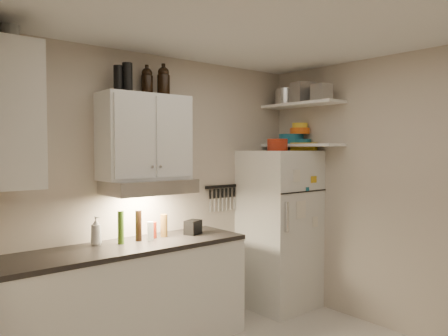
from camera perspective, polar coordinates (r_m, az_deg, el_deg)
ceiling at (r=3.18m, az=7.29°, el=18.72°), size 3.20×3.00×0.02m
back_wall at (r=4.25m, az=-7.87°, el=-3.18°), size 3.20×0.02×2.60m
left_wall at (r=2.22m, az=-23.00°, el=-8.67°), size 0.02×3.00×2.60m
right_wall at (r=4.39m, az=21.71°, el=-3.16°), size 0.02×3.00×2.60m
base_cabinet at (r=3.91m, az=-12.45°, el=-16.67°), size 2.10×0.60×0.88m
countertop at (r=3.78m, az=-12.52°, el=-10.08°), size 2.10×0.62×0.04m
upper_cabinet at (r=3.93m, az=-10.30°, el=4.00°), size 0.80×0.33×0.75m
side_cabinet at (r=3.39m, az=-26.20°, el=6.12°), size 0.33×0.55×1.00m
range_hood at (r=3.89m, az=-9.78°, el=-2.40°), size 0.76×0.46×0.12m
fridge at (r=4.84m, az=7.23°, el=-7.86°), size 0.70×0.68×1.70m
shelf_hi at (r=4.84m, az=10.14°, el=8.17°), size 0.30×0.95×0.03m
shelf_lo at (r=4.82m, az=10.10°, el=2.96°), size 0.30×0.95×0.03m
knife_strip at (r=4.64m, az=-0.34°, el=-2.43°), size 0.42×0.02×0.03m
dutch_oven at (r=4.56m, az=6.99°, el=3.02°), size 0.23×0.23×0.12m
book_stack at (r=4.86m, az=10.49°, el=2.76°), size 0.29×0.32×0.09m
spice_jar at (r=4.75m, az=7.55°, el=2.88°), size 0.07×0.07×0.10m
stock_pot at (r=5.00m, az=8.10°, el=9.19°), size 0.30×0.30×0.17m
tin_a at (r=4.80m, az=10.26°, el=9.68°), size 0.25×0.24×0.21m
tin_b at (r=4.60m, az=12.63°, el=9.65°), size 0.18×0.18×0.16m
bowl_teal at (r=4.96m, az=8.77°, el=3.76°), size 0.27×0.27×0.11m
bowl_orange at (r=4.92m, az=9.88°, el=4.79°), size 0.22×0.22×0.07m
bowl_yellow at (r=4.93m, az=9.88°, el=5.49°), size 0.17×0.17×0.05m
plates at (r=4.90m, az=10.08°, el=3.43°), size 0.23×0.23×0.05m
growler_a at (r=4.06m, az=-10.04°, el=11.07°), size 0.13×0.13×0.25m
growler_b at (r=4.09m, az=-7.91°, el=11.16°), size 0.13×0.13×0.27m
thermos_a at (r=3.86m, az=-12.51°, el=11.44°), size 0.10×0.10×0.25m
thermos_b at (r=3.85m, az=-13.66°, el=11.27°), size 0.08×0.08×0.22m
side_jar at (r=3.58m, az=-26.21°, el=15.43°), size 0.17×0.17×0.17m
soap_bottle at (r=3.81m, az=-16.38°, el=-7.68°), size 0.12×0.12×0.27m
pepper_mill at (r=4.04m, az=-7.85°, el=-7.44°), size 0.08×0.08×0.21m
oil_bottle at (r=3.80m, az=-13.33°, el=-7.57°), size 0.06×0.06×0.28m
vinegar_bottle at (r=3.89m, az=-11.10°, el=-7.40°), size 0.07×0.07×0.27m
clear_bottle at (r=3.90m, az=-9.59°, el=-8.12°), size 0.06×0.06×0.16m
red_jar at (r=4.01m, az=-9.30°, el=-7.99°), size 0.08×0.08×0.14m
caddy at (r=4.13m, az=-4.07°, el=-7.72°), size 0.18×0.16×0.13m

